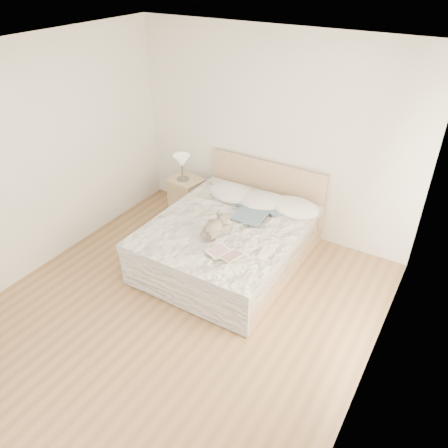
{
  "coord_description": "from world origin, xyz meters",
  "views": [
    {
      "loc": [
        2.29,
        -2.75,
        3.45
      ],
      "look_at": [
        -0.01,
        1.05,
        0.62
      ],
      "focal_mm": 35.0,
      "sensor_mm": 36.0,
      "label": 1
    }
  ],
  "objects_px": {
    "nightstand": "(187,196)",
    "teddy_bear": "(214,232)",
    "photo_book": "(220,193)",
    "table_lamp": "(182,162)",
    "bed": "(231,240)",
    "childrens_book": "(225,254)"
  },
  "relations": [
    {
      "from": "bed",
      "to": "nightstand",
      "type": "height_order",
      "value": "bed"
    },
    {
      "from": "bed",
      "to": "teddy_bear",
      "type": "xyz_separation_m",
      "value": [
        0.0,
        -0.4,
        0.34
      ]
    },
    {
      "from": "table_lamp",
      "to": "childrens_book",
      "type": "relative_size",
      "value": 1.09
    },
    {
      "from": "bed",
      "to": "table_lamp",
      "type": "bearing_deg",
      "value": 151.08
    },
    {
      "from": "table_lamp",
      "to": "childrens_book",
      "type": "height_order",
      "value": "table_lamp"
    },
    {
      "from": "table_lamp",
      "to": "childrens_book",
      "type": "distance_m",
      "value": 2.05
    },
    {
      "from": "nightstand",
      "to": "teddy_bear",
      "type": "height_order",
      "value": "teddy_bear"
    },
    {
      "from": "bed",
      "to": "nightstand",
      "type": "bearing_deg",
      "value": 148.93
    },
    {
      "from": "bed",
      "to": "table_lamp",
      "type": "height_order",
      "value": "bed"
    },
    {
      "from": "photo_book",
      "to": "childrens_book",
      "type": "bearing_deg",
      "value": -90.39
    },
    {
      "from": "teddy_bear",
      "to": "bed",
      "type": "bearing_deg",
      "value": 89.59
    },
    {
      "from": "nightstand",
      "to": "childrens_book",
      "type": "bearing_deg",
      "value": -42.56
    },
    {
      "from": "table_lamp",
      "to": "nightstand",
      "type": "bearing_deg",
      "value": 47.02
    },
    {
      "from": "nightstand",
      "to": "table_lamp",
      "type": "relative_size",
      "value": 1.45
    },
    {
      "from": "nightstand",
      "to": "photo_book",
      "type": "xyz_separation_m",
      "value": [
        0.72,
        -0.21,
        0.35
      ]
    },
    {
      "from": "nightstand",
      "to": "table_lamp",
      "type": "xyz_separation_m",
      "value": [
        -0.04,
        -0.04,
        0.56
      ]
    },
    {
      "from": "teddy_bear",
      "to": "childrens_book",
      "type": "bearing_deg",
      "value": -40.86
    },
    {
      "from": "table_lamp",
      "to": "teddy_bear",
      "type": "relative_size",
      "value": 1.03
    },
    {
      "from": "bed",
      "to": "childrens_book",
      "type": "distance_m",
      "value": 0.81
    },
    {
      "from": "childrens_book",
      "to": "photo_book",
      "type": "bearing_deg",
      "value": 140.87
    },
    {
      "from": "table_lamp",
      "to": "teddy_bear",
      "type": "xyz_separation_m",
      "value": [
        1.21,
        -1.07,
        -0.19
      ]
    },
    {
      "from": "table_lamp",
      "to": "photo_book",
      "type": "height_order",
      "value": "table_lamp"
    }
  ]
}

